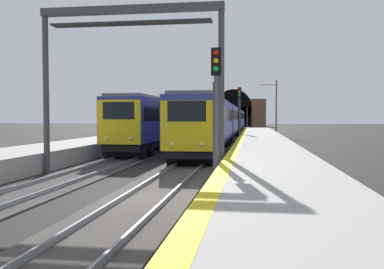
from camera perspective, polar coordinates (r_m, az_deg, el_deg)
name	(u,v)px	position (r m, az deg, el deg)	size (l,w,h in m)	color
ground_plane	(150,198)	(13.96, -5.82, -8.69)	(320.00, 320.00, 0.00)	black
platform_right	(278,187)	(13.49, 11.64, -7.02)	(112.00, 3.98, 0.97)	#9E9B93
platform_right_edge_strip	(223,170)	(13.43, 4.19, -4.92)	(112.00, 0.50, 0.01)	yellow
track_main_line	(150,197)	(13.96, -5.82, -8.52)	(160.00, 2.92, 0.21)	#423D38
track_adjacent_line	(25,194)	(15.61, -21.83, -7.51)	(160.00, 2.74, 0.21)	#383533
train_main_approaching	(229,120)	(59.64, 5.07, 2.05)	(77.15, 2.91, 4.07)	navy
train_adjacent_platform	(191,119)	(52.65, -0.18, 2.06)	(55.93, 3.23, 5.04)	navy
railway_signal_near	(216,103)	(16.04, 3.31, 4.29)	(0.39, 0.38, 5.31)	#4C4C54
railway_signal_mid	(239,110)	(43.88, 6.48, 3.41)	(0.39, 0.38, 5.80)	#38383D
railway_signal_far	(247,116)	(104.58, 7.53, 2.52)	(0.39, 0.38, 5.08)	#38383D
overhead_signal_gantry	(131,49)	(19.66, -8.39, 11.47)	(0.70, 8.59, 7.76)	#3F3F47
tunnel_portal	(234,113)	(122.50, 5.70, 2.99)	(2.26, 18.67, 10.81)	brown
catenary_mast_near	(176,111)	(78.17, -2.23, 3.17)	(0.22, 1.77, 7.34)	#595B60
catenary_mast_far	(276,108)	(58.39, 11.39, 3.62)	(0.22, 2.46, 7.72)	#595B60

